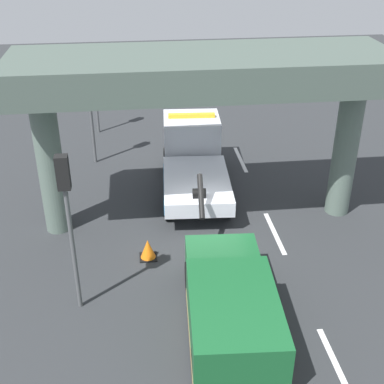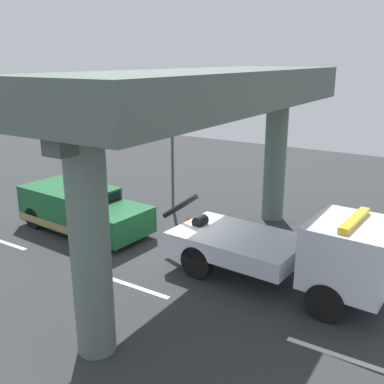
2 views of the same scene
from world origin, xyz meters
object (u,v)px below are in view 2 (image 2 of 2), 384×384
object	(u,v)px
tow_truck_white	(299,250)
traffic_light_near	(172,130)
towed_van_green	(80,210)
traffic_cone_orange	(188,223)

from	to	relation	value
tow_truck_white	traffic_light_near	distance (m)	8.42
tow_truck_white	towed_van_green	bearing A→B (deg)	179.66
traffic_light_near	traffic_cone_orange	size ratio (longest dim) A/B	7.03
traffic_light_near	towed_van_green	bearing A→B (deg)	-110.44
traffic_cone_orange	traffic_light_near	bearing A→B (deg)	135.84
traffic_cone_orange	tow_truck_white	bearing A→B (deg)	-22.54
traffic_light_near	traffic_cone_orange	distance (m)	4.21
tow_truck_white	traffic_cone_orange	size ratio (longest dim) A/B	10.98
tow_truck_white	traffic_cone_orange	bearing A→B (deg)	157.46
traffic_light_near	traffic_cone_orange	xyz separation A→B (m)	(2.06, -2.00, -3.08)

